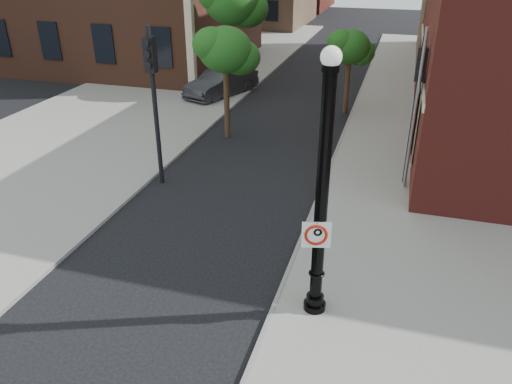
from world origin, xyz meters
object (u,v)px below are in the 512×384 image
(lamppost, at_px, (321,206))
(traffic_signal_left, at_px, (153,82))
(no_parking_sign, at_px, (316,235))
(traffic_signal_right, at_px, (418,90))
(parked_car, at_px, (222,82))

(lamppost, distance_m, traffic_signal_left, 8.53)
(no_parking_sign, bearing_deg, traffic_signal_left, 125.12)
(lamppost, xyz_separation_m, traffic_signal_left, (-6.57, 5.38, 0.84))
(lamppost, height_order, traffic_signal_left, lamppost)
(lamppost, relative_size, traffic_signal_left, 1.13)
(traffic_signal_left, bearing_deg, no_parking_sign, -39.43)
(lamppost, distance_m, traffic_signal_right, 7.86)
(parked_car, height_order, traffic_signal_right, traffic_signal_right)
(lamppost, xyz_separation_m, no_parking_sign, (-0.04, -0.15, -0.61))
(lamppost, bearing_deg, parked_car, 116.74)
(lamppost, bearing_deg, traffic_signal_left, 140.68)
(parked_car, relative_size, traffic_signal_left, 0.87)
(traffic_signal_left, bearing_deg, parked_car, 99.72)
(traffic_signal_right, bearing_deg, lamppost, -101.91)
(no_parking_sign, distance_m, traffic_signal_right, 8.09)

